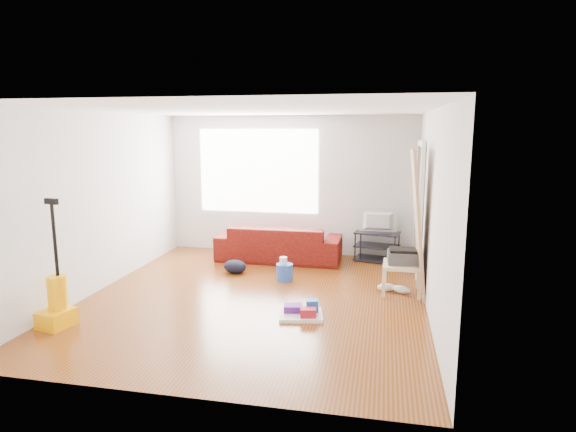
% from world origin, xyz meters
% --- Properties ---
extents(room, '(4.51, 5.01, 2.51)m').
position_xyz_m(room, '(0.07, 0.15, 1.25)').
color(room, '#513008').
rests_on(room, ground).
extents(sofa, '(2.13, 0.83, 0.62)m').
position_xyz_m(sofa, '(-0.09, 1.95, 0.00)').
color(sofa, '#440306').
rests_on(sofa, ground).
extents(tv_stand, '(0.81, 0.57, 0.51)m').
position_xyz_m(tv_stand, '(1.58, 2.22, 0.26)').
color(tv_stand, black).
rests_on(tv_stand, ground).
extents(tv, '(0.65, 0.09, 0.37)m').
position_xyz_m(tv, '(1.58, 2.22, 0.70)').
color(tv, black).
rests_on(tv, tv_stand).
extents(side_table, '(0.53, 0.53, 0.42)m').
position_xyz_m(side_table, '(1.95, 0.60, 0.36)').
color(side_table, tan).
rests_on(side_table, ground).
extents(printer, '(0.42, 0.33, 0.21)m').
position_xyz_m(printer, '(1.95, 0.60, 0.53)').
color(printer, '#373739').
rests_on(printer, side_table).
extents(bucket, '(0.26, 0.26, 0.25)m').
position_xyz_m(bucket, '(0.23, 0.84, 0.00)').
color(bucket, blue).
rests_on(bucket, ground).
extents(toilet_paper, '(0.11, 0.11, 0.10)m').
position_xyz_m(toilet_paper, '(0.21, 0.85, 0.18)').
color(toilet_paper, white).
rests_on(toilet_paper, bucket).
extents(cleaning_tray, '(0.59, 0.51, 0.19)m').
position_xyz_m(cleaning_tray, '(0.74, -0.53, 0.06)').
color(cleaning_tray, white).
rests_on(cleaning_tray, ground).
extents(backpack, '(0.45, 0.40, 0.21)m').
position_xyz_m(backpack, '(-0.62, 1.05, 0.00)').
color(backpack, black).
rests_on(backpack, ground).
extents(sneakers, '(0.49, 0.25, 0.11)m').
position_xyz_m(sneakers, '(1.85, 0.61, 0.05)').
color(sneakers, silver).
rests_on(sneakers, ground).
extents(vacuum, '(0.38, 0.41, 1.49)m').
position_xyz_m(vacuum, '(-2.00, -1.36, 0.28)').
color(vacuum, '#FFA800').
rests_on(vacuum, ground).
extents(door_panel, '(0.25, 0.80, 2.00)m').
position_xyz_m(door_panel, '(2.13, 0.59, 0.00)').
color(door_panel, '#AE7951').
rests_on(door_panel, ground).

